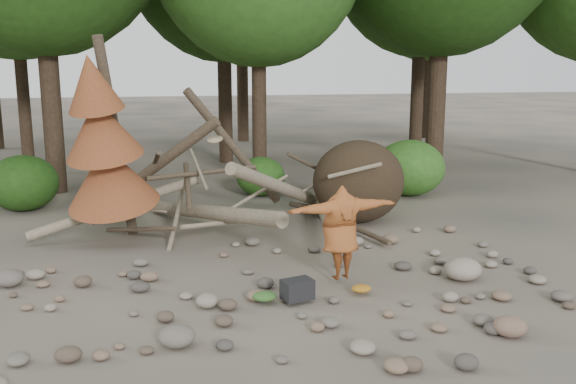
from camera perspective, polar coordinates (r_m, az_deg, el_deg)
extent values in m
plane|color=#514C44|center=(10.94, -0.03, -8.84)|extent=(120.00, 120.00, 0.00)
ellipsoid|color=#332619|center=(15.34, 6.29, 0.93)|extent=(2.20, 1.87, 1.98)
cylinder|color=gray|center=(14.17, -7.00, -1.81)|extent=(2.61, 5.11, 1.08)
cylinder|color=gray|center=(14.82, -0.24, 0.26)|extent=(3.18, 3.71, 1.90)
cylinder|color=brown|center=(14.84, -11.99, 1.98)|extent=(3.08, 1.91, 2.49)
cylinder|color=gray|center=(14.45, 3.42, -2.29)|extent=(1.13, 4.98, 0.43)
cylinder|color=brown|center=(15.08, -4.81, 3.89)|extent=(2.39, 1.03, 2.89)
cylinder|color=gray|center=(14.42, -15.06, -1.29)|extent=(3.71, 0.86, 1.20)
cylinder|color=#4C3F30|center=(14.00, -13.05, -3.25)|extent=(1.52, 1.70, 0.49)
cylinder|color=gray|center=(14.93, -2.65, -0.06)|extent=(1.57, 0.85, 0.69)
cylinder|color=#4C3F30|center=(15.65, 2.84, 1.98)|extent=(1.92, 1.25, 1.10)
cylinder|color=gray|center=(14.46, -8.05, 2.27)|extent=(0.37, 1.42, 0.85)
cylinder|color=#4C3F30|center=(14.39, 6.03, -3.22)|extent=(0.79, 2.54, 0.12)
cylinder|color=gray|center=(13.63, -5.95, -2.77)|extent=(1.78, 1.11, 0.29)
cylinder|color=#4C3F30|center=(13.96, -15.02, 4.56)|extent=(0.67, 1.13, 4.35)
cone|color=brown|center=(13.77, -15.59, 1.48)|extent=(2.06, 2.13, 1.86)
cone|color=brown|center=(13.43, -16.33, 5.51)|extent=(1.71, 1.78, 1.65)
cone|color=brown|center=(13.20, -17.03, 9.29)|extent=(1.23, 1.30, 1.41)
cylinder|color=#38281C|center=(19.77, -20.68, 12.83)|extent=(0.56, 0.56, 8.96)
cylinder|color=#38281C|center=(19.48, -2.61, 10.90)|extent=(0.44, 0.44, 7.14)
cylinder|color=#38281C|center=(21.83, 13.33, 13.72)|extent=(0.60, 0.60, 9.45)
cylinder|color=#38281C|center=(23.96, -22.69, 10.68)|extent=(0.42, 0.42, 7.56)
cylinder|color=#38281C|center=(24.38, -5.70, 12.66)|extent=(0.52, 0.52, 8.54)
cylinder|color=#38281C|center=(25.87, 11.54, 11.96)|extent=(0.50, 0.50, 8.12)
cylinder|color=#38281C|center=(30.81, -4.11, 12.67)|extent=(0.54, 0.54, 8.75)
cylinder|color=#38281C|center=(32.75, 12.16, 11.59)|extent=(0.46, 0.46, 7.84)
ellipsoid|color=#204612|center=(17.86, -22.51, 0.74)|extent=(1.80, 1.80, 1.44)
ellipsoid|color=#2A5819|center=(18.36, -2.45, 1.40)|extent=(1.40, 1.40, 1.12)
ellipsoid|color=#346920|center=(18.69, 10.77, 2.13)|extent=(2.00, 2.00, 1.60)
imported|color=#964D22|center=(11.14, 4.70, -3.58)|extent=(2.11, 0.87, 1.66)
cylinder|color=#8D7A59|center=(10.52, -6.51, 4.68)|extent=(0.26, 0.26, 0.13)
cube|color=black|center=(10.43, 0.84, -8.95)|extent=(0.56, 0.45, 0.32)
ellipsoid|color=#325C25|center=(10.41, -2.09, -9.51)|extent=(0.39, 0.33, 0.15)
ellipsoid|color=#A2671B|center=(10.85, 6.53, -8.76)|extent=(0.34, 0.28, 0.12)
ellipsoid|color=#686057|center=(9.06, -9.86, -12.51)|extent=(0.51, 0.46, 0.30)
ellipsoid|color=#7C604D|center=(9.77, 19.15, -11.21)|extent=(0.48, 0.44, 0.29)
ellipsoid|color=gray|center=(11.84, 15.27, -6.62)|extent=(0.67, 0.60, 0.40)
ellipsoid|color=#655B55|center=(12.13, -23.56, -7.02)|extent=(0.50, 0.45, 0.30)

